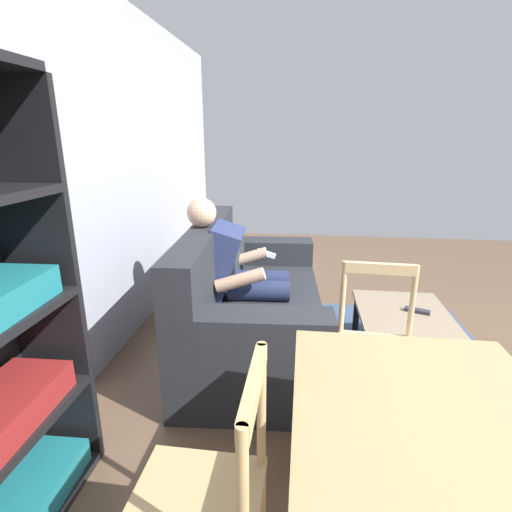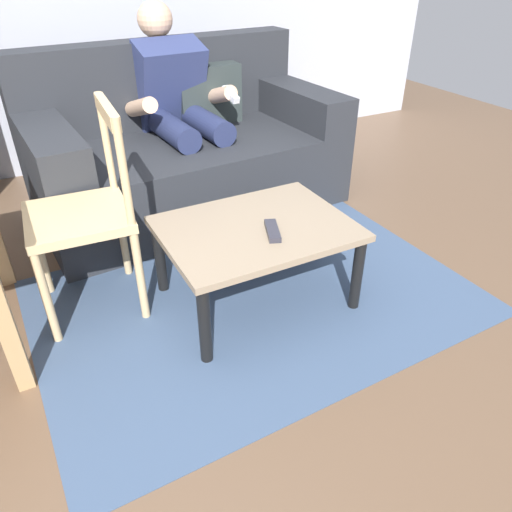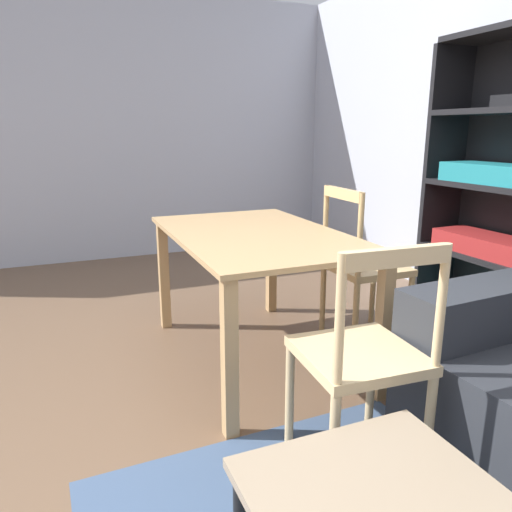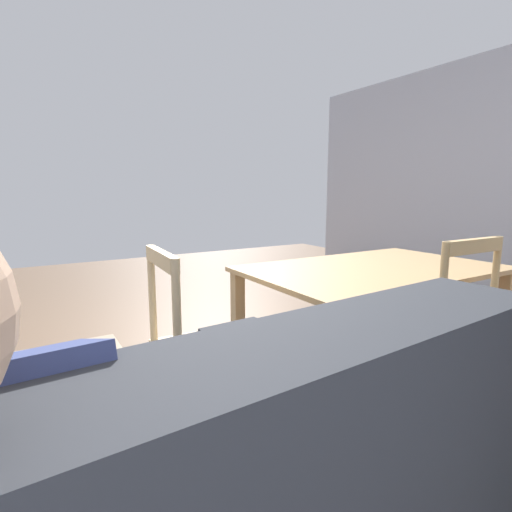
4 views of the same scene
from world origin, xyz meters
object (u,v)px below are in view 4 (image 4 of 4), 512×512
Objects in this scene: coffee_table at (27,387)px; tv_remote at (16,366)px; dining_chair_near_wall at (501,359)px; dining_table at (373,286)px; dining_chair_facing_couch at (202,352)px.

tv_remote is (0.03, -0.09, 0.06)m from coffee_table.
dining_chair_near_wall is (-1.68, 1.01, 0.12)m from coffee_table.
dining_chair_near_wall is at bearing 90.04° from dining_table.
dining_chair_near_wall reaches higher than dining_table.
dining_table is 0.72m from dining_chair_near_wall.
tv_remote is at bearing -32.78° from dining_chair_near_wall.
dining_chair_facing_couch reaches higher than coffee_table.
dining_chair_facing_couch is at bearing -8.99° from tv_remote.
dining_table is at bearing 7.90° from tv_remote.
tv_remote is at bearing -13.17° from dining_table.
coffee_table is 0.90× the size of dining_chair_facing_couch.
coffee_table is at bearing -49.68° from tv_remote.
tv_remote is 0.80m from dining_chair_facing_couch.
tv_remote is 0.19× the size of dining_chair_facing_couch.
dining_chair_facing_couch is (1.02, -0.70, -0.00)m from dining_chair_near_wall.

